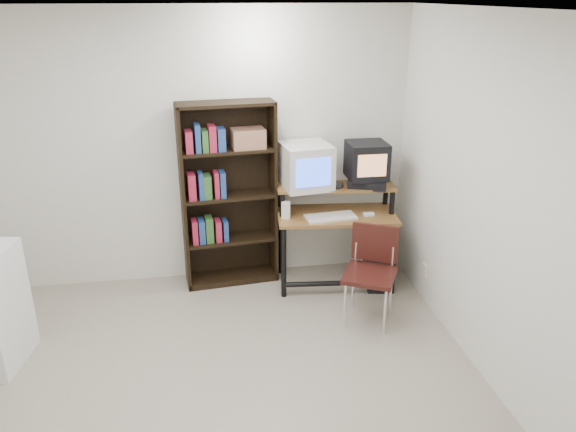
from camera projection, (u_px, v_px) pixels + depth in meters
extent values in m
cube|color=#A09685|center=(216.00, 405.00, 3.93)|extent=(4.00, 4.00, 0.01)
cube|color=white|center=(192.00, 10.00, 2.97)|extent=(4.00, 4.00, 0.01)
cube|color=silver|center=(199.00, 151.00, 5.28)|extent=(4.00, 0.01, 2.60)
cube|color=silver|center=(506.00, 215.00, 3.76)|extent=(0.01, 4.00, 2.60)
cube|color=brown|center=(337.00, 215.00, 5.32)|extent=(1.17, 0.67, 0.03)
cube|color=brown|center=(336.00, 187.00, 5.33)|extent=(1.15, 0.44, 0.02)
cylinder|color=black|center=(284.00, 262.00, 5.20)|extent=(0.05, 0.05, 0.72)
cylinder|color=black|center=(394.00, 259.00, 5.27)|extent=(0.05, 0.05, 0.72)
cylinder|color=black|center=(281.00, 229.00, 5.60)|extent=(0.05, 0.05, 0.98)
cylinder|color=black|center=(383.00, 226.00, 5.66)|extent=(0.05, 0.05, 0.98)
cylinder|color=black|center=(338.00, 283.00, 5.32)|extent=(1.04, 0.15, 0.05)
cube|color=beige|center=(306.00, 166.00, 5.24)|extent=(0.49, 0.49, 0.42)
cube|color=#3058FF|center=(314.00, 173.00, 5.04)|extent=(0.33, 0.05, 0.26)
cube|color=black|center=(367.00, 183.00, 5.31)|extent=(0.42, 0.36, 0.08)
cube|color=black|center=(367.00, 160.00, 5.27)|extent=(0.37, 0.36, 0.34)
cube|color=tan|center=(372.00, 166.00, 5.10)|extent=(0.27, 0.02, 0.21)
cylinder|color=#26262B|center=(337.00, 186.00, 5.27)|extent=(0.14, 0.14, 0.05)
cube|color=beige|center=(331.00, 218.00, 5.22)|extent=(0.49, 0.25, 0.03)
cube|color=black|center=(371.00, 217.00, 5.27)|extent=(0.25, 0.21, 0.01)
cube|color=white|center=(369.00, 215.00, 5.28)|extent=(0.10, 0.07, 0.03)
cube|color=beige|center=(286.00, 211.00, 5.19)|extent=(0.09, 0.09, 0.17)
cube|color=black|center=(376.00, 264.00, 5.50)|extent=(0.27, 0.48, 0.42)
cube|color=black|center=(370.00, 275.00, 4.77)|extent=(0.57, 0.57, 0.04)
cube|color=black|center=(375.00, 243.00, 4.86)|extent=(0.37, 0.21, 0.34)
cylinder|color=silver|center=(345.00, 306.00, 4.76)|extent=(0.02, 0.02, 0.43)
cylinder|color=silver|center=(385.00, 312.00, 4.66)|extent=(0.02, 0.02, 0.43)
cylinder|color=silver|center=(353.00, 287.00, 5.06)|extent=(0.02, 0.02, 0.43)
cylinder|color=silver|center=(391.00, 293.00, 4.96)|extent=(0.02, 0.02, 0.43)
cube|color=black|center=(183.00, 200.00, 5.21)|extent=(0.06, 0.30, 1.78)
cube|color=black|center=(273.00, 192.00, 5.42)|extent=(0.06, 0.30, 1.78)
cube|color=black|center=(226.00, 191.00, 5.44)|extent=(0.89, 0.11, 1.78)
cube|color=black|center=(225.00, 104.00, 4.99)|extent=(0.92, 0.38, 0.03)
cube|color=black|center=(232.00, 277.00, 5.64)|extent=(0.92, 0.38, 0.06)
cube|color=black|center=(231.00, 239.00, 5.48)|extent=(0.85, 0.36, 0.03)
cube|color=black|center=(229.00, 196.00, 5.32)|extent=(0.85, 0.36, 0.02)
cube|color=black|center=(227.00, 150.00, 5.15)|extent=(0.85, 0.36, 0.02)
cube|color=#97664D|center=(248.00, 138.00, 5.16)|extent=(0.32, 0.25, 0.18)
cube|color=beige|center=(425.00, 270.00, 5.18)|extent=(0.02, 0.08, 0.12)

